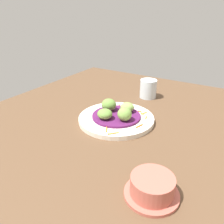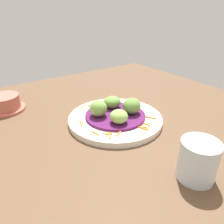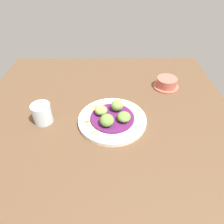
# 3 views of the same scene
# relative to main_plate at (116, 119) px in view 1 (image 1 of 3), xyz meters

# --- Properties ---
(table_surface) EXTENTS (1.10, 1.10, 0.02)m
(table_surface) POSITION_rel_main_plate_xyz_m (0.03, -0.03, -0.02)
(table_surface) COLOR brown
(table_surface) RESTS_ON ground
(main_plate) EXTENTS (0.27, 0.27, 0.02)m
(main_plate) POSITION_rel_main_plate_xyz_m (0.00, 0.00, 0.00)
(main_plate) COLOR silver
(main_plate) RESTS_ON table_surface
(cabbage_bed) EXTENTS (0.17, 0.17, 0.01)m
(cabbage_bed) POSITION_rel_main_plate_xyz_m (0.00, 0.00, 0.01)
(cabbage_bed) COLOR #51194C
(cabbage_bed) RESTS_ON main_plate
(carrot_garnish) EXTENTS (0.24, 0.20, 0.00)m
(carrot_garnish) POSITION_rel_main_plate_xyz_m (0.03, -0.03, 0.01)
(carrot_garnish) COLOR orange
(carrot_garnish) RESTS_ON main_plate
(guac_scoop_left) EXTENTS (0.07, 0.07, 0.05)m
(guac_scoop_left) POSITION_rel_main_plate_xyz_m (0.02, 0.04, 0.04)
(guac_scoop_left) COLOR olive
(guac_scoop_left) RESTS_ON cabbage_bed
(guac_scoop_center) EXTENTS (0.06, 0.06, 0.04)m
(guac_scoop_center) POSITION_rel_main_plate_xyz_m (-0.04, 0.02, 0.03)
(guac_scoop_center) COLOR olive
(guac_scoop_center) RESTS_ON cabbage_bed
(guac_scoop_right) EXTENTS (0.07, 0.07, 0.05)m
(guac_scoop_right) POSITION_rel_main_plate_xyz_m (-0.02, -0.04, 0.04)
(guac_scoop_right) COLOR #759E47
(guac_scoop_right) RESTS_ON cabbage_bed
(guac_scoop_back) EXTENTS (0.07, 0.07, 0.04)m
(guac_scoop_back) POSITION_rel_main_plate_xyz_m (0.04, -0.02, 0.03)
(guac_scoop_back) COLOR #84A851
(guac_scoop_back) RESTS_ON cabbage_bed
(terracotta_bowl) EXTENTS (0.12, 0.12, 0.05)m
(terracotta_bowl) POSITION_rel_main_plate_xyz_m (-0.27, -0.25, 0.02)
(terracotta_bowl) COLOR #B75B4C
(terracotta_bowl) RESTS_ON table_surface
(water_glass) EXTENTS (0.07, 0.07, 0.08)m
(water_glass) POSITION_rel_main_plate_xyz_m (0.27, -0.00, 0.03)
(water_glass) COLOR silver
(water_glass) RESTS_ON table_surface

